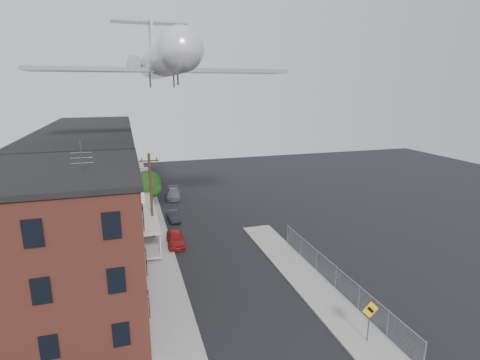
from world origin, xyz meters
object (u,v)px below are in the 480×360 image
at_px(car_mid, 173,216).
at_px(airplane, 161,60).
at_px(car_far, 173,193).
at_px(utility_pole, 151,198).
at_px(warning_sign, 370,315).
at_px(street_tree, 149,185).
at_px(car_near, 175,238).

bearing_deg(car_mid, airplane, -105.58).
xyz_separation_m(car_far, airplane, (-2.03, -13.14, 16.79)).
bearing_deg(utility_pole, warning_sign, -59.52).
distance_m(street_tree, car_mid, 5.54).
xyz_separation_m(warning_sign, street_tree, (-10.87, 28.95, 1.57)).
bearing_deg(car_near, street_tree, 100.96).
distance_m(street_tree, car_far, 6.70).
height_order(warning_sign, car_far, warning_sign).
height_order(utility_pole, street_tree, utility_pole).
height_order(street_tree, airplane, airplane).
bearing_deg(airplane, street_tree, 100.09).
xyz_separation_m(street_tree, airplane, (1.45, -8.13, 14.00)).
xyz_separation_m(warning_sign, car_mid, (-8.53, 24.84, -1.32)).
height_order(car_mid, airplane, airplane).
xyz_separation_m(warning_sign, airplane, (-9.43, 20.82, 15.57)).
xyz_separation_m(car_mid, airplane, (-0.90, -4.02, 16.89)).
relative_size(utility_pole, airplane, 0.35).
xyz_separation_m(utility_pole, car_near, (2.00, -1.12, -3.98)).
height_order(utility_pole, car_mid, utility_pole).
distance_m(warning_sign, street_tree, 30.96).
xyz_separation_m(car_near, car_mid, (0.67, 6.93, -0.12)).
height_order(street_tree, car_mid, street_tree).
bearing_deg(car_near, utility_pole, 153.02).
bearing_deg(car_near, car_far, 85.96).
bearing_deg(car_far, car_mid, -89.80).
distance_m(warning_sign, utility_pole, 22.25).
bearing_deg(car_far, street_tree, -117.48).
xyz_separation_m(warning_sign, utility_pole, (-11.20, 19.03, 2.79)).
distance_m(utility_pole, car_near, 4.60).
relative_size(utility_pole, car_near, 2.22).
relative_size(car_mid, airplane, 0.13).
relative_size(utility_pole, car_mid, 2.62).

